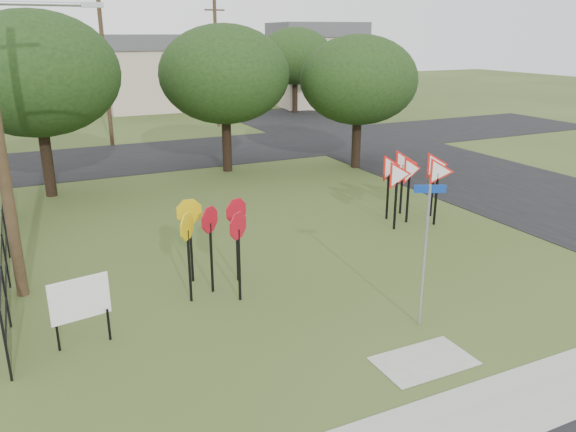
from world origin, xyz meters
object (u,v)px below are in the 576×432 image
object	(u,v)px
info_board	(80,301)
yield_sign_cluster	(412,172)
street_name_sign	(425,248)
stop_sign_cluster	(212,227)

from	to	relation	value
info_board	yield_sign_cluster	bearing A→B (deg)	18.42
street_name_sign	info_board	size ratio (longest dim) A/B	2.14
yield_sign_cluster	info_board	xyz separation A→B (m)	(-11.42, -3.80, -0.76)
street_name_sign	stop_sign_cluster	world-z (taller)	street_name_sign
street_name_sign	stop_sign_cluster	bearing A→B (deg)	134.35
yield_sign_cluster	info_board	bearing A→B (deg)	-161.58
street_name_sign	yield_sign_cluster	distance (m)	7.59
yield_sign_cluster	stop_sign_cluster	bearing A→B (deg)	-163.04
info_board	stop_sign_cluster	bearing A→B (deg)	21.81
yield_sign_cluster	street_name_sign	bearing A→B (deg)	-125.32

